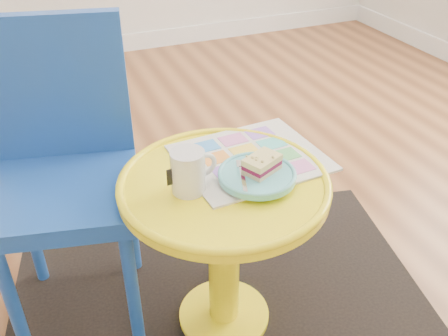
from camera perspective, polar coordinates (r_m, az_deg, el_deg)
name	(u,v)px	position (r m, az deg, el deg)	size (l,w,h in m)	color
floor	(233,216)	(1.97, 1.07, -5.52)	(4.00, 4.00, 0.00)	brown
rug	(224,316)	(1.60, 0.00, -16.58)	(1.30, 1.10, 0.01)	black
side_table	(224,225)	(1.35, 0.00, -6.55)	(0.54, 0.54, 0.51)	yellow
chair	(63,161)	(1.42, -17.97, 0.72)	(0.46, 0.46, 0.87)	#18449D
newspaper	(250,158)	(1.35, 3.04, 1.19)	(0.38, 0.32, 0.01)	silver
mug	(189,170)	(1.20, -4.03, -0.25)	(0.12, 0.08, 0.11)	silver
plate	(257,176)	(1.25, 3.80, -0.90)	(0.19, 0.19, 0.02)	#5DBFC6
cake_slice	(262,164)	(1.24, 4.36, 0.45)	(0.11, 0.09, 0.04)	#D3BC8C
fork	(242,175)	(1.23, 2.11, -0.79)	(0.06, 0.14, 0.00)	silver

